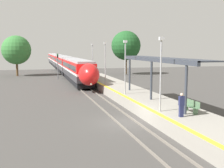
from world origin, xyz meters
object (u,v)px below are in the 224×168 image
object	(u,v)px
person_waiting	(181,105)
lamppost_near	(161,69)
lamppost_mid	(125,64)
lamppost_far	(105,60)
train	(61,62)
railway_signal	(58,64)
platform_bench	(192,106)
lamppost_farthest	(93,58)

from	to	relation	value
person_waiting	lamppost_near	distance (m)	3.07
person_waiting	lamppost_mid	xyz separation A→B (m)	(-0.63, 10.33, 2.26)
lamppost_near	lamppost_far	world-z (taller)	same
person_waiting	lamppost_mid	world-z (taller)	lamppost_mid
train	person_waiting	size ratio (longest dim) A/B	50.44
train	railway_signal	size ratio (longest dim) A/B	17.50
train	person_waiting	bearing A→B (deg)	-87.18
platform_bench	person_waiting	bearing A→B (deg)	-144.99
person_waiting	lamppost_farthest	bearing A→B (deg)	91.34
train	platform_bench	xyz separation A→B (m)	(4.24, -56.84, -0.77)
lamppost_mid	lamppost_farthest	distance (m)	16.70
train	person_waiting	distance (m)	57.89
lamppost_near	lamppost_mid	size ratio (longest dim) A/B	1.00
railway_signal	lamppost_farthest	world-z (taller)	lamppost_farthest
railway_signal	lamppost_mid	distance (m)	26.59
person_waiting	lamppost_farthest	distance (m)	27.13
person_waiting	lamppost_far	distance (m)	18.83
lamppost_near	platform_bench	bearing A→B (deg)	-26.45
lamppost_far	lamppost_farthest	distance (m)	8.35
person_waiting	platform_bench	bearing A→B (deg)	35.01
lamppost_near	lamppost_far	xyz separation A→B (m)	(0.00, 16.70, 0.00)
lamppost_mid	railway_signal	bearing A→B (deg)	100.23
lamppost_near	lamppost_mid	xyz separation A→B (m)	(0.00, 8.35, 0.00)
train	lamppost_near	xyz separation A→B (m)	(2.21, -55.83, 1.86)
lamppost_near	person_waiting	bearing A→B (deg)	-72.27
lamppost_far	platform_bench	bearing A→B (deg)	-83.48
platform_bench	person_waiting	xyz separation A→B (m)	(-1.39, -0.97, 0.37)
lamppost_near	lamppost_far	bearing A→B (deg)	90.00
lamppost_far	lamppost_near	bearing A→B (deg)	-90.00
platform_bench	lamppost_mid	size ratio (longest dim) A/B	0.32
lamppost_far	railway_signal	bearing A→B (deg)	104.85
platform_bench	lamppost_far	distance (m)	18.01
train	lamppost_far	xyz separation A→B (m)	(2.21, -39.14, 1.86)
person_waiting	railway_signal	xyz separation A→B (m)	(-5.35, 36.47, 1.01)
platform_bench	lamppost_farthest	xyz separation A→B (m)	(-2.02, 26.05, 2.63)
railway_signal	person_waiting	bearing A→B (deg)	-81.65
person_waiting	lamppost_near	world-z (taller)	lamppost_near
train	lamppost_near	bearing A→B (deg)	-87.73
train	platform_bench	bearing A→B (deg)	-85.74
person_waiting	lamppost_farthest	xyz separation A→B (m)	(-0.63, 27.03, 2.26)
platform_bench	railway_signal	world-z (taller)	railway_signal
railway_signal	train	bearing A→B (deg)	83.31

